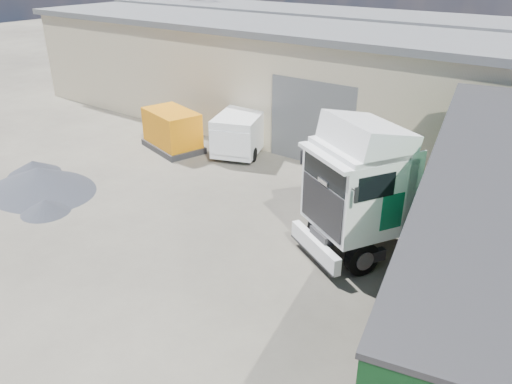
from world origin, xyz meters
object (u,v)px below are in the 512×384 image
Objects in this scene: tractor_unit at (378,195)px; panel_van at (244,129)px; orange_skip at (172,133)px; box_trailer at (488,230)px.

tractor_unit is 9.65m from panel_van.
tractor_unit is 1.36× the size of panel_van.
tractor_unit is at bearing -48.15° from panel_van.
orange_skip is at bearing -164.07° from panel_van.
orange_skip is at bearing -163.13° from tractor_unit.
tractor_unit reaches higher than panel_van.
orange_skip is at bearing 150.79° from box_trailer.
tractor_unit is 11.49m from orange_skip.
panel_van is (-8.50, 4.48, -0.85)m from tractor_unit.
panel_van is at bearing -178.21° from tractor_unit.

